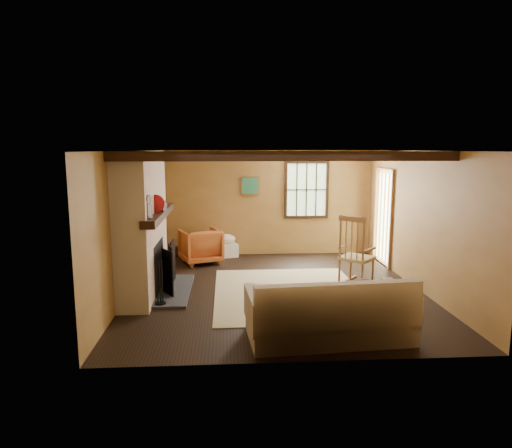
{
  "coord_description": "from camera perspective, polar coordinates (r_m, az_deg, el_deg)",
  "views": [
    {
      "loc": [
        -0.83,
        -7.64,
        2.43
      ],
      "look_at": [
        -0.31,
        0.4,
        1.1
      ],
      "focal_mm": 32.0,
      "sensor_mm": 36.0,
      "label": 1
    }
  ],
  "objects": [
    {
      "name": "laundry_basket",
      "position": [
        10.44,
        -3.8,
        -3.27
      ],
      "size": [
        0.59,
        0.5,
        0.3
      ],
      "primitive_type": "cube",
      "rotation": [
        0.0,
        0.0,
        0.28
      ],
      "color": "white",
      "rests_on": "ground"
    },
    {
      "name": "basket_pillow",
      "position": [
        10.39,
        -3.81,
        -1.87
      ],
      "size": [
        0.52,
        0.47,
        0.22
      ],
      "primitive_type": "ellipsoid",
      "rotation": [
        0.0,
        0.0,
        -0.34
      ],
      "color": "beige",
      "rests_on": "laundry_basket"
    },
    {
      "name": "firewood_pile",
      "position": [
        10.54,
        -8.9,
        -3.37
      ],
      "size": [
        0.7,
        0.13,
        0.25
      ],
      "color": "brown",
      "rests_on": "ground"
    },
    {
      "name": "room_envelope",
      "position": [
        8.01,
        3.89,
        3.64
      ],
      "size": [
        5.02,
        5.52,
        2.44
      ],
      "color": "#A4763A",
      "rests_on": "ground"
    },
    {
      "name": "ground",
      "position": [
        8.06,
        2.44,
        -8.19
      ],
      "size": [
        5.5,
        5.5,
        0.0
      ],
      "primitive_type": "plane",
      "color": "black",
      "rests_on": "ground"
    },
    {
      "name": "armchair",
      "position": [
        9.87,
        -6.94,
        -2.75
      ],
      "size": [
        1.03,
        1.04,
        0.74
      ],
      "primitive_type": "imported",
      "rotation": [
        0.0,
        0.0,
        -2.78
      ],
      "color": "#BF6026",
      "rests_on": "ground"
    },
    {
      "name": "sofa",
      "position": [
        6.04,
        9.29,
        -11.38
      ],
      "size": [
        2.17,
        1.09,
        0.85
      ],
      "rotation": [
        0.0,
        0.0,
        0.08
      ],
      "color": "beige",
      "rests_on": "ground"
    },
    {
      "name": "rug",
      "position": [
        7.89,
        4.05,
        -8.57
      ],
      "size": [
        2.5,
        3.0,
        0.01
      ],
      "primitive_type": "cube",
      "color": "tan",
      "rests_on": "ground"
    },
    {
      "name": "fireplace",
      "position": [
        7.88,
        -13.82,
        -0.61
      ],
      "size": [
        1.02,
        2.3,
        2.4
      ],
      "color": "#AC4C42",
      "rests_on": "ground"
    },
    {
      "name": "rocking_chair",
      "position": [
        8.35,
        12.33,
        -3.91
      ],
      "size": [
        0.98,
        1.02,
        1.29
      ],
      "rotation": [
        0.0,
        0.0,
        2.41
      ],
      "color": "tan",
      "rests_on": "ground"
    }
  ]
}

